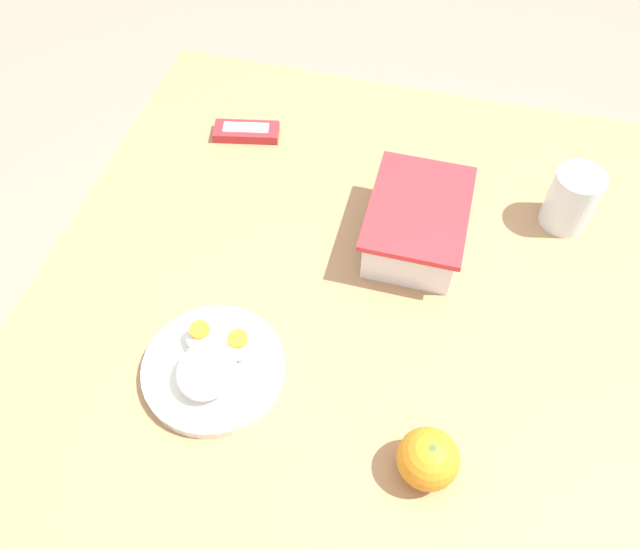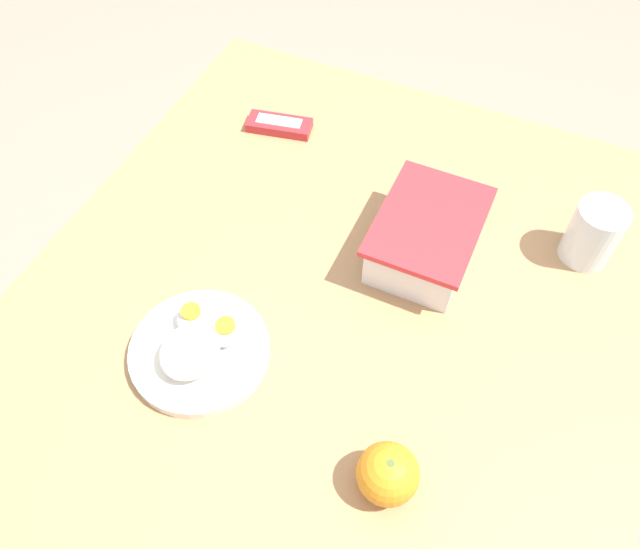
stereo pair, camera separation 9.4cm
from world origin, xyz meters
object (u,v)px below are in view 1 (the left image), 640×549
orange_fruit (428,459)px  rice_plate (213,365)px  candy_bar (246,132)px  drinking_glass (572,199)px  food_container (416,225)px

orange_fruit → rice_plate: orange_fruit is taller
orange_fruit → candy_bar: size_ratio=0.62×
rice_plate → drinking_glass: drinking_glass is taller
candy_bar → drinking_glass: bearing=83.6°
food_container → drinking_glass: 0.26m
rice_plate → drinking_glass: size_ratio=1.92×
food_container → candy_bar: food_container is taller
food_container → candy_bar: size_ratio=1.63×
orange_fruit → rice_plate: 0.31m
food_container → rice_plate: size_ratio=1.04×
rice_plate → candy_bar: rice_plate is taller
food_container → orange_fruit: (0.37, 0.08, 0.00)m
orange_fruit → rice_plate: bearing=-101.4°
food_container → drinking_glass: bearing=114.1°
rice_plate → orange_fruit: bearing=78.6°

